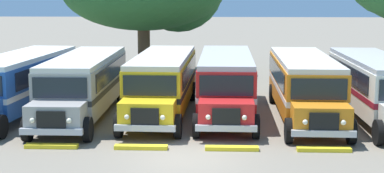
% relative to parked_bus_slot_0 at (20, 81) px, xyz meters
% --- Properties ---
extents(ground_plane, '(220.00, 220.00, 0.00)m').
position_rel_parked_bus_slot_0_xyz_m(ground_plane, '(8.35, -7.49, -1.58)').
color(ground_plane, slate).
extents(parked_bus_slot_0, '(3.36, 10.94, 2.82)m').
position_rel_parked_bus_slot_0_xyz_m(parked_bus_slot_0, '(0.00, 0.00, 0.00)').
color(parked_bus_slot_0, '#23519E').
rests_on(parked_bus_slot_0, ground_plane).
extents(parked_bus_slot_1, '(2.75, 10.85, 2.82)m').
position_rel_parked_bus_slot_0_xyz_m(parked_bus_slot_1, '(3.19, -0.35, 0.00)').
color(parked_bus_slot_1, '#9E9993').
rests_on(parked_bus_slot_1, ground_plane).
extents(parked_bus_slot_2, '(2.93, 10.87, 2.82)m').
position_rel_parked_bus_slot_0_xyz_m(parked_bus_slot_2, '(6.86, 0.37, 0.00)').
color(parked_bus_slot_2, yellow).
rests_on(parked_bus_slot_2, ground_plane).
extents(parked_bus_slot_3, '(2.77, 10.85, 2.82)m').
position_rel_parked_bus_slot_0_xyz_m(parked_bus_slot_3, '(9.91, 0.49, 0.00)').
color(parked_bus_slot_3, red).
rests_on(parked_bus_slot_3, ground_plane).
extents(parked_bus_slot_4, '(2.81, 10.85, 2.82)m').
position_rel_parked_bus_slot_0_xyz_m(parked_bus_slot_4, '(13.56, -0.19, 0.00)').
color(parked_bus_slot_4, orange).
rests_on(parked_bus_slot_4, ground_plane).
extents(parked_bus_slot_5, '(2.77, 10.85, 2.82)m').
position_rel_parked_bus_slot_0_xyz_m(parked_bus_slot_5, '(16.85, -0.32, 0.00)').
color(parked_bus_slot_5, silver).
rests_on(parked_bus_slot_5, ground_plane).
extents(curb_wheelstop_1, '(2.00, 0.36, 0.15)m').
position_rel_parked_bus_slot_0_xyz_m(curb_wheelstop_1, '(3.25, -6.19, -1.51)').
color(curb_wheelstop_1, yellow).
rests_on(curb_wheelstop_1, ground_plane).
extents(curb_wheelstop_2, '(2.00, 0.36, 0.15)m').
position_rel_parked_bus_slot_0_xyz_m(curb_wheelstop_2, '(6.65, -6.19, -1.51)').
color(curb_wheelstop_2, yellow).
rests_on(curb_wheelstop_2, ground_plane).
extents(curb_wheelstop_3, '(2.00, 0.36, 0.15)m').
position_rel_parked_bus_slot_0_xyz_m(curb_wheelstop_3, '(10.06, -6.19, -1.51)').
color(curb_wheelstop_3, yellow).
rests_on(curb_wheelstop_3, ground_plane).
extents(curb_wheelstop_4, '(2.00, 0.36, 0.15)m').
position_rel_parked_bus_slot_0_xyz_m(curb_wheelstop_4, '(13.46, -6.19, -1.51)').
color(curb_wheelstop_4, yellow).
rests_on(curb_wheelstop_4, ground_plane).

